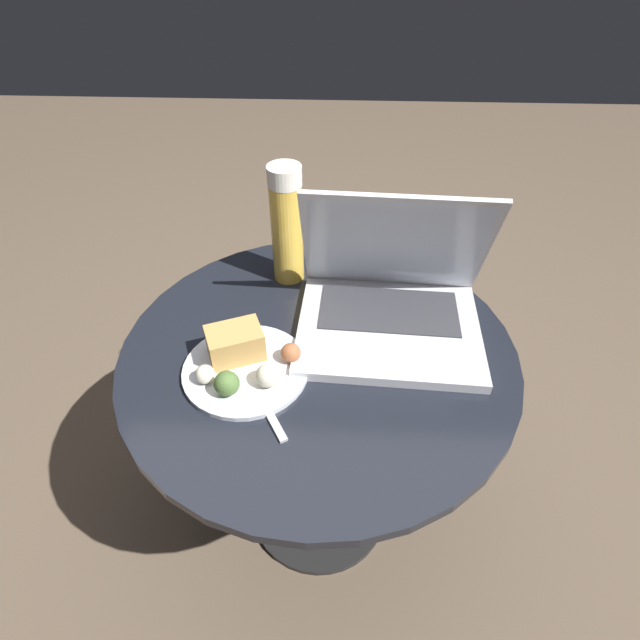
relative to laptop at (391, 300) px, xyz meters
name	(u,v)px	position (x,y,z in m)	size (l,w,h in m)	color
ground_plane	(319,507)	(-0.12, -0.07, -0.60)	(6.00, 6.00, 0.00)	brown
table	(319,398)	(-0.12, -0.07, -0.19)	(0.67, 0.67, 0.55)	black
laptop	(391,300)	(0.00, 0.00, 0.00)	(0.33, 0.27, 0.25)	silver
beer_glass	(287,225)	(-0.19, 0.13, 0.07)	(0.06, 0.06, 0.23)	gold
snack_plate	(243,361)	(-0.24, -0.13, -0.03)	(0.20, 0.20, 0.06)	silver
fork	(257,391)	(-0.21, -0.17, -0.05)	(0.10, 0.16, 0.00)	#B2B2B7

